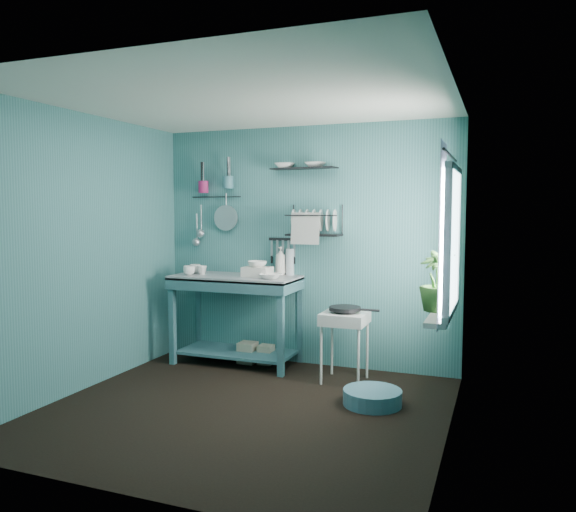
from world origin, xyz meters
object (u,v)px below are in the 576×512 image
(hotplate_stand, at_px, (345,347))
(potted_plant, at_px, (437,281))
(mug_left, at_px, (189,270))
(wash_tub, at_px, (257,272))
(dish_rack, at_px, (314,220))
(water_bottle, at_px, (290,262))
(utensil_cup_magenta, at_px, (203,187))
(storage_tin_large, at_px, (248,352))
(floor_basin, at_px, (372,397))
(storage_tin_small, at_px, (266,354))
(soap_bottle, at_px, (280,261))
(mug_right, at_px, (195,269))
(frying_pan, at_px, (345,308))
(colander, at_px, (226,218))
(utensil_cup_teal, at_px, (228,182))
(work_counter, at_px, (237,319))
(mug_mid, at_px, (202,270))

(hotplate_stand, relative_size, potted_plant, 1.36)
(mug_left, height_order, wash_tub, wash_tub)
(dish_rack, bearing_deg, water_bottle, 172.50)
(wash_tub, distance_m, utensil_cup_magenta, 1.17)
(storage_tin_large, distance_m, floor_basin, 1.73)
(storage_tin_large, bearing_deg, floor_basin, -27.77)
(utensil_cup_magenta, height_order, storage_tin_small, utensil_cup_magenta)
(soap_bottle, bearing_deg, dish_rack, -9.60)
(mug_right, relative_size, soap_bottle, 0.41)
(wash_tub, distance_m, hotplate_stand, 1.20)
(wash_tub, height_order, hotplate_stand, wash_tub)
(frying_pan, distance_m, colander, 1.75)
(utensil_cup_teal, height_order, floor_basin, utensil_cup_teal)
(wash_tub, bearing_deg, utensil_cup_magenta, 164.65)
(wash_tub, bearing_deg, storage_tin_small, 63.43)
(utensil_cup_teal, bearing_deg, colander, 149.53)
(colander, xyz_separation_m, potted_plant, (2.37, -0.97, -0.47))
(hotplate_stand, xyz_separation_m, floor_basin, (0.39, -0.55, -0.27))
(frying_pan, distance_m, dish_rack, 0.99)
(storage_tin_small, bearing_deg, work_counter, -165.07)
(soap_bottle, bearing_deg, potted_plant, -29.04)
(mug_left, relative_size, potted_plant, 0.25)
(utensil_cup_magenta, bearing_deg, work_counter, -20.51)
(utensil_cup_magenta, height_order, colander, utensil_cup_magenta)
(work_counter, relative_size, mug_mid, 13.32)
(water_bottle, bearing_deg, colander, -179.46)
(mug_right, bearing_deg, work_counter, 0.00)
(soap_bottle, xyz_separation_m, potted_plant, (1.72, -0.95, -0.02))
(soap_bottle, relative_size, floor_basin, 0.61)
(frying_pan, bearing_deg, hotplate_stand, 0.00)
(mug_left, xyz_separation_m, mug_mid, (0.10, 0.10, -0.00))
(mug_mid, relative_size, floor_basin, 0.20)
(dish_rack, xyz_separation_m, utensil_cup_teal, (-1.00, 0.05, 0.40))
(work_counter, relative_size, potted_plant, 2.73)
(mug_right, distance_m, water_bottle, 1.05)
(work_counter, bearing_deg, storage_tin_small, 15.46)
(colander, bearing_deg, storage_tin_small, -14.07)
(work_counter, distance_m, soap_bottle, 0.78)
(frying_pan, height_order, storage_tin_small, frying_pan)
(mug_left, distance_m, storage_tin_small, 1.21)
(floor_basin, bearing_deg, soap_bottle, 141.72)
(potted_plant, xyz_separation_m, storage_tin_small, (-1.84, 0.83, -0.97))
(floor_basin, bearing_deg, mug_mid, 160.90)
(mug_right, distance_m, dish_rack, 1.43)
(work_counter, bearing_deg, utensil_cup_teal, 135.01)
(work_counter, height_order, water_bottle, water_bottle)
(utensil_cup_magenta, xyz_separation_m, colander, (0.26, 0.03, -0.34))
(mug_right, xyz_separation_m, water_bottle, (1.02, 0.22, 0.09))
(soap_bottle, distance_m, floor_basin, 1.86)
(work_counter, distance_m, floor_basin, 1.85)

